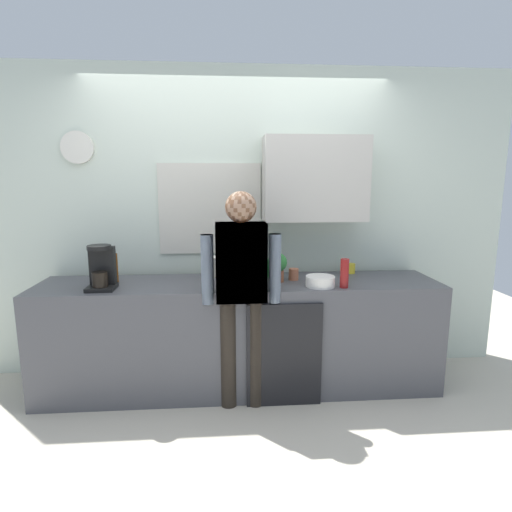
% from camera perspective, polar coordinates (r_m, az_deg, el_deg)
% --- Properties ---
extents(ground_plane, '(8.00, 8.00, 0.00)m').
position_cam_1_polar(ground_plane, '(3.38, -1.89, -19.44)').
color(ground_plane, beige).
extents(kitchen_counter, '(3.15, 0.64, 0.88)m').
position_cam_1_polar(kitchen_counter, '(3.46, -2.16, -10.62)').
color(kitchen_counter, '#4C4C51').
rests_on(kitchen_counter, ground_plane).
extents(dishwasher_panel, '(0.56, 0.02, 0.79)m').
position_cam_1_polar(dishwasher_panel, '(3.20, 3.86, -13.32)').
color(dishwasher_panel, black).
rests_on(dishwasher_panel, ground_plane).
extents(back_wall_assembly, '(4.75, 0.42, 2.60)m').
position_cam_1_polar(back_wall_assembly, '(3.65, -1.37, 5.23)').
color(back_wall_assembly, silver).
rests_on(back_wall_assembly, ground_plane).
extents(coffee_maker, '(0.20, 0.20, 0.33)m').
position_cam_1_polar(coffee_maker, '(3.30, -20.20, -1.70)').
color(coffee_maker, black).
rests_on(coffee_maker, kitchen_counter).
extents(bottle_olive_oil, '(0.06, 0.06, 0.25)m').
position_cam_1_polar(bottle_olive_oil, '(3.30, -2.72, -1.41)').
color(bottle_olive_oil, olive).
rests_on(bottle_olive_oil, kitchen_counter).
extents(bottle_red_vinegar, '(0.06, 0.06, 0.22)m').
position_cam_1_polar(bottle_red_vinegar, '(3.20, 11.90, -2.30)').
color(bottle_red_vinegar, maroon).
rests_on(bottle_red_vinegar, kitchen_counter).
extents(bottle_amber_beer, '(0.06, 0.06, 0.23)m').
position_cam_1_polar(bottle_amber_beer, '(3.47, -18.68, -1.56)').
color(bottle_amber_beer, brown).
rests_on(bottle_amber_beer, kitchen_counter).
extents(cup_yellow_cup, '(0.07, 0.07, 0.08)m').
position_cam_1_polar(cup_yellow_cup, '(3.71, 12.74, -1.64)').
color(cup_yellow_cup, yellow).
rests_on(cup_yellow_cup, kitchen_counter).
extents(cup_terracotta_mug, '(0.08, 0.08, 0.09)m').
position_cam_1_polar(cup_terracotta_mug, '(3.40, 5.12, -2.48)').
color(cup_terracotta_mug, '#B26647').
rests_on(cup_terracotta_mug, kitchen_counter).
extents(mixing_bowl, '(0.22, 0.22, 0.08)m').
position_cam_1_polar(mixing_bowl, '(3.22, 8.71, -3.41)').
color(mixing_bowl, white).
rests_on(mixing_bowl, kitchen_counter).
extents(potted_plant, '(0.15, 0.15, 0.23)m').
position_cam_1_polar(potted_plant, '(3.31, 2.94, -1.27)').
color(potted_plant, '#9E5638').
rests_on(potted_plant, kitchen_counter).
extents(dish_soap, '(0.06, 0.06, 0.18)m').
position_cam_1_polar(dish_soap, '(3.48, 1.71, -1.60)').
color(dish_soap, green).
rests_on(dish_soap, kitchen_counter).
extents(storage_canister, '(0.14, 0.14, 0.17)m').
position_cam_1_polar(storage_canister, '(3.49, -6.23, -1.48)').
color(storage_canister, silver).
rests_on(storage_canister, kitchen_counter).
extents(person_at_sink, '(0.57, 0.22, 1.60)m').
position_cam_1_polar(person_at_sink, '(3.02, -2.00, -3.66)').
color(person_at_sink, brown).
rests_on(person_at_sink, ground_plane).
extents(person_guest, '(0.57, 0.22, 1.60)m').
position_cam_1_polar(person_guest, '(3.02, -2.00, -3.66)').
color(person_guest, brown).
rests_on(person_guest, ground_plane).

